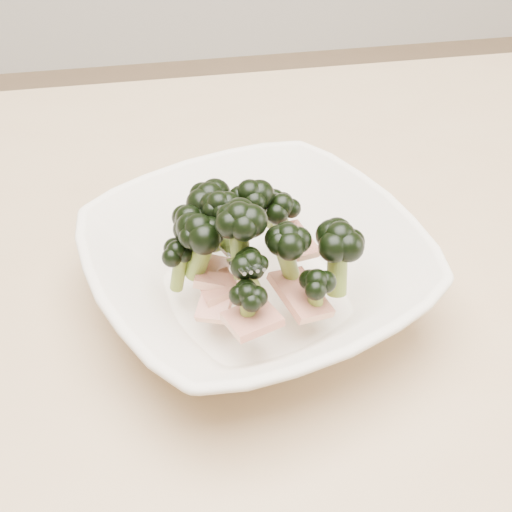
{
  "coord_description": "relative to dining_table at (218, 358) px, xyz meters",
  "views": [
    {
      "loc": [
        -0.04,
        -0.46,
        1.19
      ],
      "look_at": [
        0.03,
        -0.02,
        0.8
      ],
      "focal_mm": 50.0,
      "sensor_mm": 36.0,
      "label": 1
    }
  ],
  "objects": [
    {
      "name": "dining_table",
      "position": [
        0.0,
        0.0,
        0.0
      ],
      "size": [
        1.2,
        0.8,
        0.75
      ],
      "color": "tan",
      "rests_on": "ground"
    },
    {
      "name": "broccoli_dish",
      "position": [
        0.03,
        -0.02,
        0.14
      ],
      "size": [
        0.35,
        0.35,
        0.12
      ],
      "color": "#F1E2CC",
      "rests_on": "dining_table"
    }
  ]
}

